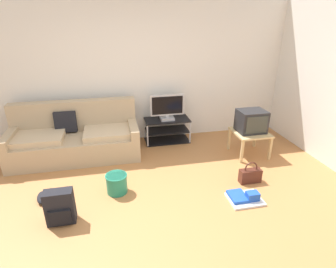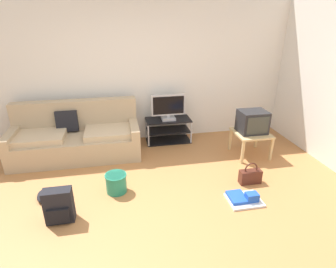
# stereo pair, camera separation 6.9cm
# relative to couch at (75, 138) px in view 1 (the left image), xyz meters

# --- Properties ---
(ground_plane) EXTENTS (9.00, 9.80, 0.02)m
(ground_plane) POSITION_rel_couch_xyz_m (1.01, -1.88, -0.34)
(ground_plane) COLOR #B27542
(wall_back) EXTENTS (9.00, 0.10, 2.70)m
(wall_back) POSITION_rel_couch_xyz_m (1.01, 0.57, 1.02)
(wall_back) COLOR silver
(wall_back) RESTS_ON ground_plane
(couch) EXTENTS (2.11, 0.86, 0.91)m
(couch) POSITION_rel_couch_xyz_m (0.00, 0.00, 0.00)
(couch) COLOR tan
(couch) RESTS_ON ground_plane
(tv_stand) EXTENTS (0.85, 0.43, 0.45)m
(tv_stand) POSITION_rel_couch_xyz_m (1.66, 0.27, -0.10)
(tv_stand) COLOR black
(tv_stand) RESTS_ON ground_plane
(flat_tv) EXTENTS (0.64, 0.22, 0.48)m
(flat_tv) POSITION_rel_couch_xyz_m (1.66, 0.24, 0.36)
(flat_tv) COLOR #B2B2B7
(flat_tv) RESTS_ON tv_stand
(side_table) EXTENTS (0.57, 0.57, 0.43)m
(side_table) POSITION_rel_couch_xyz_m (2.95, -0.58, 0.04)
(side_table) COLOR tan
(side_table) RESTS_ON ground_plane
(crt_tv) EXTENTS (0.45, 0.38, 0.37)m
(crt_tv) POSITION_rel_couch_xyz_m (2.95, -0.56, 0.29)
(crt_tv) COLOR #232326
(crt_tv) RESTS_ON side_table
(backpack) EXTENTS (0.32, 0.23, 0.43)m
(backpack) POSITION_rel_couch_xyz_m (-0.03, -1.73, -0.12)
(backpack) COLOR black
(backpack) RESTS_ON ground_plane
(handbag) EXTENTS (0.32, 0.12, 0.33)m
(handbag) POSITION_rel_couch_xyz_m (2.55, -1.41, -0.21)
(handbag) COLOR #4C2319
(handbag) RESTS_ON ground_plane
(cleaning_bucket) EXTENTS (0.30, 0.30, 0.27)m
(cleaning_bucket) POSITION_rel_couch_xyz_m (0.64, -1.25, -0.18)
(cleaning_bucket) COLOR #238466
(cleaning_bucket) RESTS_ON ground_plane
(sneakers_pair) EXTENTS (0.36, 0.29, 0.09)m
(sneakers_pair) POSITION_rel_couch_xyz_m (-0.24, -1.24, -0.28)
(sneakers_pair) COLOR black
(sneakers_pair) RESTS_ON ground_plane
(floor_tray) EXTENTS (0.43, 0.35, 0.14)m
(floor_tray) POSITION_rel_couch_xyz_m (2.28, -1.80, -0.29)
(floor_tray) COLOR silver
(floor_tray) RESTS_ON ground_plane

